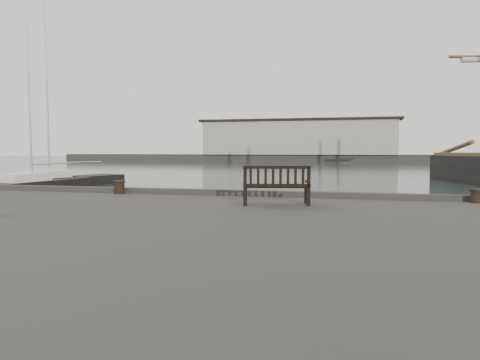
% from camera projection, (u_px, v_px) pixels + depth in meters
% --- Properties ---
extents(ground, '(400.00, 400.00, 0.00)m').
position_uv_depth(ground, '(264.00, 242.00, 14.19)').
color(ground, black).
rests_on(ground, ground).
extents(breakwater, '(140.00, 9.50, 12.20)m').
position_uv_depth(breakwater, '(312.00, 145.00, 104.26)').
color(breakwater, '#383530').
rests_on(breakwater, ground).
extents(bench, '(1.90, 0.97, 1.04)m').
position_uv_depth(bench, '(276.00, 193.00, 11.73)').
color(bench, black).
rests_on(bench, quay).
extents(bollard_left, '(0.57, 0.57, 0.45)m').
position_uv_depth(bollard_left, '(119.00, 187.00, 14.73)').
color(bollard_left, black).
rests_on(bollard_left, quay).
extents(bollard_right, '(0.41, 0.41, 0.40)m').
position_uv_depth(bollard_right, '(476.00, 196.00, 12.16)').
color(bollard_right, black).
rests_on(bollard_right, quay).
extents(yacht_b, '(6.78, 12.42, 15.89)m').
position_uv_depth(yacht_b, '(57.00, 184.00, 35.63)').
color(yacht_b, black).
rests_on(yacht_b, ground).
extents(yacht_c, '(3.45, 9.73, 12.83)m').
position_uv_depth(yacht_c, '(37.00, 188.00, 31.78)').
color(yacht_c, black).
rests_on(yacht_c, ground).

